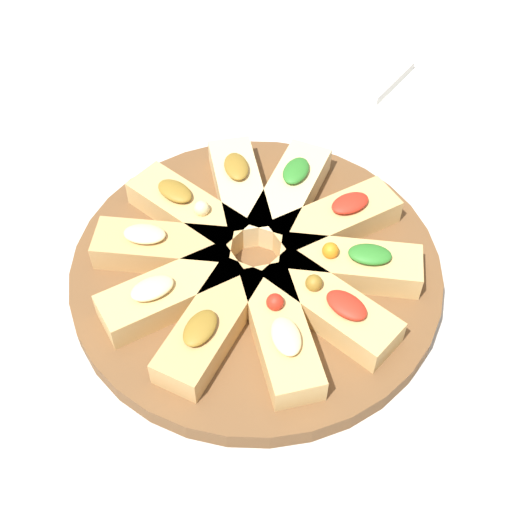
% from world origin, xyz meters
% --- Properties ---
extents(ground_plane, '(3.00, 3.00, 0.00)m').
position_xyz_m(ground_plane, '(0.00, 0.00, 0.00)').
color(ground_plane, beige).
extents(serving_board, '(0.38, 0.38, 0.02)m').
position_xyz_m(serving_board, '(0.00, 0.00, 0.01)').
color(serving_board, brown).
rests_on(serving_board, ground_plane).
extents(focaccia_slice_0, '(0.07, 0.15, 0.04)m').
position_xyz_m(focaccia_slice_0, '(0.01, 0.09, 0.04)').
color(focaccia_slice_0, tan).
rests_on(focaccia_slice_0, serving_board).
extents(focaccia_slice_1, '(0.10, 0.15, 0.04)m').
position_xyz_m(focaccia_slice_1, '(-0.04, 0.09, 0.04)').
color(focaccia_slice_1, tan).
rests_on(focaccia_slice_1, serving_board).
extents(focaccia_slice_2, '(0.15, 0.10, 0.04)m').
position_xyz_m(focaccia_slice_2, '(-0.09, 0.04, 0.04)').
color(focaccia_slice_2, tan).
rests_on(focaccia_slice_2, serving_board).
extents(focaccia_slice_3, '(0.15, 0.07, 0.04)m').
position_xyz_m(focaccia_slice_3, '(-0.09, -0.02, 0.04)').
color(focaccia_slice_3, tan).
rests_on(focaccia_slice_3, serving_board).
extents(focaccia_slice_4, '(0.13, 0.13, 0.04)m').
position_xyz_m(focaccia_slice_4, '(-0.07, -0.07, 0.04)').
color(focaccia_slice_4, tan).
rests_on(focaccia_slice_4, serving_board).
extents(focaccia_slice_5, '(0.07, 0.15, 0.04)m').
position_xyz_m(focaccia_slice_5, '(-0.01, -0.09, 0.04)').
color(focaccia_slice_5, tan).
rests_on(focaccia_slice_5, serving_board).
extents(focaccia_slice_6, '(0.11, 0.15, 0.04)m').
position_xyz_m(focaccia_slice_6, '(0.05, -0.08, 0.04)').
color(focaccia_slice_6, '#E5C689').
rests_on(focaccia_slice_6, serving_board).
extents(focaccia_slice_7, '(0.15, 0.10, 0.04)m').
position_xyz_m(focaccia_slice_7, '(0.09, -0.04, 0.04)').
color(focaccia_slice_7, '#E5C689').
rests_on(focaccia_slice_7, serving_board).
extents(focaccia_slice_8, '(0.15, 0.08, 0.04)m').
position_xyz_m(focaccia_slice_8, '(0.09, 0.02, 0.04)').
color(focaccia_slice_8, tan).
rests_on(focaccia_slice_8, serving_board).
extents(focaccia_slice_9, '(0.13, 0.13, 0.04)m').
position_xyz_m(focaccia_slice_9, '(0.07, 0.07, 0.04)').
color(focaccia_slice_9, tan).
rests_on(focaccia_slice_9, serving_board).
extents(napkin_stack, '(0.14, 0.13, 0.01)m').
position_xyz_m(napkin_stack, '(0.20, -0.33, 0.01)').
color(napkin_stack, white).
rests_on(napkin_stack, ground_plane).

